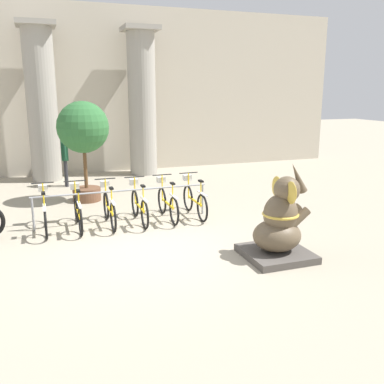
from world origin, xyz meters
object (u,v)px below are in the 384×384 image
(bicycle_1, at_px, (78,211))
(person_pedestrian, at_px, (65,154))
(bicycle_4, at_px, (167,202))
(bicycle_2, at_px, (109,208))
(bicycle_0, at_px, (45,213))
(bicycle_5, at_px, (194,200))
(bicycle_3, at_px, (139,205))
(potted_tree, at_px, (83,132))
(elephant_statue, at_px, (280,226))

(bicycle_1, xyz_separation_m, person_pedestrian, (0.03, 4.55, 0.64))
(bicycle_4, bearing_deg, bicycle_2, -179.20)
(bicycle_0, height_order, bicycle_5, same)
(bicycle_0, xyz_separation_m, bicycle_3, (2.09, -0.03, 0.00))
(bicycle_5, xyz_separation_m, potted_tree, (-2.34, 2.40, 1.50))
(bicycle_0, relative_size, person_pedestrian, 0.98)
(elephant_statue, bearing_deg, bicycle_1, 138.26)
(bicycle_1, distance_m, bicycle_4, 2.09)
(bicycle_3, height_order, bicycle_5, same)
(bicycle_1, xyz_separation_m, bicycle_2, (0.70, 0.02, 0.00))
(bicycle_3, relative_size, bicycle_4, 1.00)
(bicycle_3, distance_m, potted_tree, 3.03)
(bicycle_2, relative_size, bicycle_4, 1.00)
(bicycle_2, bearing_deg, bicycle_0, 179.50)
(bicycle_3, relative_size, person_pedestrian, 0.98)
(bicycle_4, xyz_separation_m, potted_tree, (-1.64, 2.42, 1.50))
(bicycle_2, xyz_separation_m, potted_tree, (-0.25, 2.44, 1.50))
(bicycle_0, bearing_deg, bicycle_1, -2.38)
(bicycle_1, height_order, potted_tree, potted_tree)
(bicycle_3, height_order, bicycle_4, same)
(bicycle_4, bearing_deg, bicycle_3, -177.05)
(bicycle_0, xyz_separation_m, bicycle_1, (0.70, -0.03, 0.00))
(bicycle_2, xyz_separation_m, bicycle_3, (0.70, -0.02, 0.00))
(bicycle_2, distance_m, elephant_statue, 4.01)
(bicycle_2, relative_size, potted_tree, 0.62)
(bicycle_1, distance_m, bicycle_2, 0.70)
(bicycle_1, bearing_deg, bicycle_4, 1.00)
(bicycle_5, bearing_deg, bicycle_1, -178.78)
(elephant_statue, distance_m, potted_tree, 6.30)
(bicycle_5, distance_m, elephant_statue, 3.11)
(bicycle_1, bearing_deg, bicycle_5, 1.22)
(bicycle_1, distance_m, bicycle_5, 2.78)
(bicycle_2, height_order, bicycle_3, same)
(potted_tree, bearing_deg, bicycle_4, -55.84)
(bicycle_5, bearing_deg, bicycle_3, -177.58)
(potted_tree, bearing_deg, person_pedestrian, 101.34)
(bicycle_0, relative_size, bicycle_2, 1.00)
(elephant_statue, xyz_separation_m, potted_tree, (-2.90, 5.44, 1.30))
(bicycle_0, distance_m, bicycle_3, 2.09)
(bicycle_2, relative_size, bicycle_5, 1.00)
(bicycle_4, relative_size, person_pedestrian, 0.98)
(bicycle_5, relative_size, person_pedestrian, 0.98)
(potted_tree, bearing_deg, elephant_statue, -61.93)
(bicycle_2, xyz_separation_m, bicycle_4, (1.39, 0.02, 0.00))
(bicycle_4, relative_size, elephant_statue, 0.95)
(bicycle_5, bearing_deg, bicycle_4, -178.10)
(bicycle_0, xyz_separation_m, bicycle_4, (2.78, 0.01, 0.00))
(bicycle_0, relative_size, bicycle_3, 1.00)
(bicycle_0, relative_size, elephant_statue, 0.95)
(bicycle_4, relative_size, potted_tree, 0.62)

